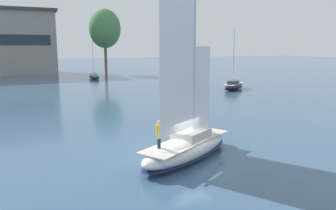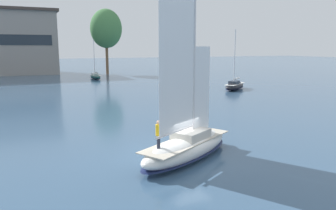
% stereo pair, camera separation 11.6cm
% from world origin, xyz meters
% --- Properties ---
extents(ground_plane, '(400.00, 400.00, 0.00)m').
position_xyz_m(ground_plane, '(0.00, 0.00, 0.00)').
color(ground_plane, '#385675').
extents(tree_shore_left, '(8.19, 8.19, 16.85)m').
position_xyz_m(tree_shore_left, '(11.42, 68.32, 11.80)').
color(tree_shore_left, brown).
rests_on(tree_shore_left, ground).
extents(sailboat_main, '(8.73, 6.37, 11.91)m').
position_xyz_m(sailboat_main, '(0.01, 0.00, 0.97)').
color(sailboat_main, white).
rests_on(sailboat_main, ground).
extents(sailboat_moored_mid_channel, '(6.99, 5.88, 9.89)m').
position_xyz_m(sailboat_moored_mid_channel, '(23.30, 27.71, 0.67)').
color(sailboat_moored_mid_channel, '#232328').
rests_on(sailboat_moored_mid_channel, ground).
extents(sailboat_moored_far_slip, '(6.29, 5.93, 9.31)m').
position_xyz_m(sailboat_moored_far_slip, '(27.19, 56.76, 0.63)').
color(sailboat_moored_far_slip, '#232328').
rests_on(sailboat_moored_far_slip, ground).
extents(sailboat_moored_outer_mooring, '(1.89, 6.34, 8.68)m').
position_xyz_m(sailboat_moored_outer_mooring, '(5.71, 56.18, 0.59)').
color(sailboat_moored_outer_mooring, '#194C47').
rests_on(sailboat_moored_outer_mooring, ground).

